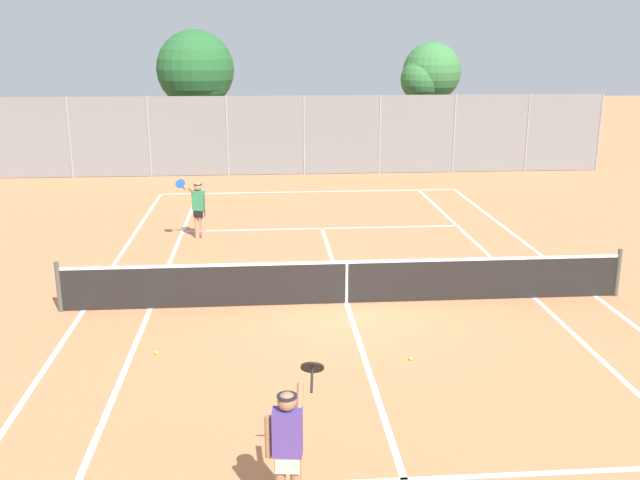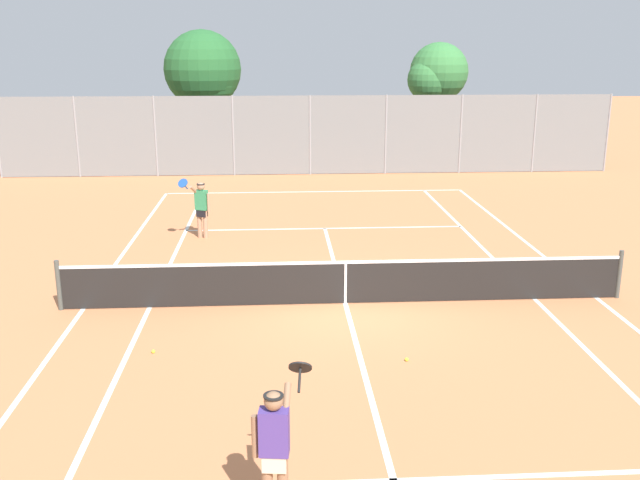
# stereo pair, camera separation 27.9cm
# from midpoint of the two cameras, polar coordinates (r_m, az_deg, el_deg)

# --- Properties ---
(ground_plane) EXTENTS (120.00, 120.00, 0.00)m
(ground_plane) POSITION_cam_midpoint_polar(r_m,az_deg,el_deg) (15.26, 1.61, -5.09)
(ground_plane) COLOR #CC7A4C
(court_line_markings) EXTENTS (11.10, 23.90, 0.01)m
(court_line_markings) POSITION_cam_midpoint_polar(r_m,az_deg,el_deg) (15.26, 1.61, -5.08)
(court_line_markings) COLOR silver
(court_line_markings) RESTS_ON ground
(tennis_net) EXTENTS (12.00, 0.10, 1.07)m
(tennis_net) POSITION_cam_midpoint_polar(r_m,az_deg,el_deg) (15.09, 1.62, -3.28)
(tennis_net) COLOR #474C47
(tennis_net) RESTS_ON ground
(player_near_side) EXTENTS (0.73, 0.72, 1.77)m
(player_near_side) POSITION_cam_midpoint_polar(r_m,az_deg,el_deg) (8.47, -3.57, -16.08)
(player_near_side) COLOR #936B4C
(player_near_side) RESTS_ON ground
(player_far_left) EXTENTS (0.85, 0.68, 1.77)m
(player_far_left) POSITION_cam_midpoint_polar(r_m,az_deg,el_deg) (20.35, -10.08, 2.65)
(player_far_left) COLOR tan
(player_far_left) RESTS_ON ground
(loose_tennis_ball_0) EXTENTS (0.07, 0.07, 0.07)m
(loose_tennis_ball_0) POSITION_cam_midpoint_polar(r_m,az_deg,el_deg) (13.21, -13.54, -8.76)
(loose_tennis_ball_0) COLOR #D1DB33
(loose_tennis_ball_0) RESTS_ON ground
(loose_tennis_ball_1) EXTENTS (0.07, 0.07, 0.07)m
(loose_tennis_ball_1) POSITION_cam_midpoint_polar(r_m,az_deg,el_deg) (12.70, 6.65, -9.42)
(loose_tennis_ball_1) COLOR #D1DB33
(loose_tennis_ball_1) RESTS_ON ground
(back_fence) EXTENTS (25.63, 0.08, 3.31)m
(back_fence) POSITION_cam_midpoint_polar(r_m,az_deg,el_deg) (30.07, -1.56, 8.38)
(back_fence) COLOR gray
(back_fence) RESTS_ON ground
(tree_behind_left) EXTENTS (3.51, 3.51, 5.98)m
(tree_behind_left) POSITION_cam_midpoint_polar(r_m,az_deg,el_deg) (33.69, -10.04, 13.09)
(tree_behind_left) COLOR brown
(tree_behind_left) RESTS_ON ground
(tree_behind_right) EXTENTS (2.80, 2.64, 5.43)m
(tree_behind_right) POSITION_cam_midpoint_polar(r_m,az_deg,el_deg) (33.59, 8.47, 12.97)
(tree_behind_right) COLOR brown
(tree_behind_right) RESTS_ON ground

